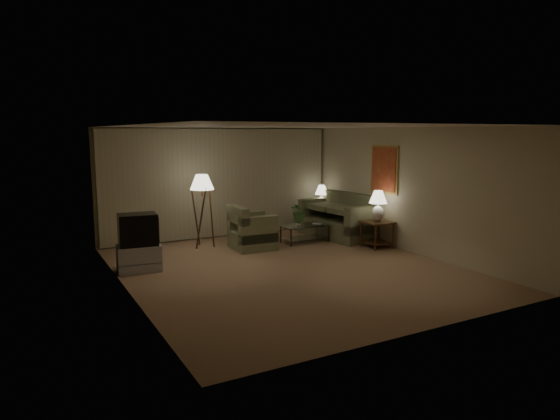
# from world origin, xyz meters

# --- Properties ---
(ground) EXTENTS (7.00, 7.00, 0.00)m
(ground) POSITION_xyz_m (0.00, 0.00, 0.00)
(ground) COLOR tan
(ground) RESTS_ON ground
(room_shell) EXTENTS (6.04, 7.02, 2.72)m
(room_shell) POSITION_xyz_m (0.02, 1.51, 1.75)
(room_shell) COLOR beige
(room_shell) RESTS_ON ground
(sofa) EXTENTS (2.19, 1.44, 0.87)m
(sofa) POSITION_xyz_m (2.50, 1.95, 0.43)
(sofa) COLOR #737B56
(sofa) RESTS_ON ground
(armchair) EXTENTS (1.00, 0.96, 0.78)m
(armchair) POSITION_xyz_m (0.12, 1.85, 0.39)
(armchair) COLOR #737B56
(armchair) RESTS_ON ground
(side_table_near) EXTENTS (0.61, 0.61, 0.60)m
(side_table_near) POSITION_xyz_m (2.65, 0.60, 0.42)
(side_table_near) COLOR #371B0F
(side_table_near) RESTS_ON ground
(side_table_far) EXTENTS (0.55, 0.47, 0.60)m
(side_table_far) POSITION_xyz_m (2.65, 2.90, 0.41)
(side_table_far) COLOR #371B0F
(side_table_far) RESTS_ON ground
(table_lamp_near) EXTENTS (0.41, 0.41, 0.70)m
(table_lamp_near) POSITION_xyz_m (2.65, 0.60, 1.01)
(table_lamp_near) COLOR white
(table_lamp_near) RESTS_ON side_table_near
(table_lamp_far) EXTENTS (0.35, 0.35, 0.61)m
(table_lamp_far) POSITION_xyz_m (2.65, 2.90, 0.96)
(table_lamp_far) COLOR white
(table_lamp_far) RESTS_ON side_table_far
(coffee_table) EXTENTS (1.17, 0.64, 0.41)m
(coffee_table) POSITION_xyz_m (1.49, 1.85, 0.28)
(coffee_table) COLOR silver
(coffee_table) RESTS_ON ground
(tv_cabinet) EXTENTS (0.89, 0.65, 0.50)m
(tv_cabinet) POSITION_xyz_m (-2.55, 1.21, 0.25)
(tv_cabinet) COLOR #B3B2B5
(tv_cabinet) RESTS_ON ground
(crt_tv) EXTENTS (0.79, 0.63, 0.59)m
(crt_tv) POSITION_xyz_m (-2.55, 1.21, 0.80)
(crt_tv) COLOR black
(crt_tv) RESTS_ON tv_cabinet
(floor_lamp) EXTENTS (0.54, 0.54, 1.66)m
(floor_lamp) POSITION_xyz_m (-0.80, 2.53, 0.87)
(floor_lamp) COLOR #371B0F
(floor_lamp) RESTS_ON ground
(ottoman) EXTENTS (0.85, 0.85, 0.45)m
(ottoman) POSITION_xyz_m (0.32, 2.32, 0.22)
(ottoman) COLOR #AC693A
(ottoman) RESTS_ON ground
(vase) EXTENTS (0.15, 0.15, 0.15)m
(vase) POSITION_xyz_m (1.34, 1.85, 0.49)
(vase) COLOR white
(vase) RESTS_ON coffee_table
(flowers) EXTENTS (0.49, 0.44, 0.50)m
(flowers) POSITION_xyz_m (1.34, 1.85, 0.82)
(flowers) COLOR #427735
(flowers) RESTS_ON vase
(book) EXTENTS (0.25, 0.27, 0.02)m
(book) POSITION_xyz_m (1.74, 1.75, 0.42)
(book) COLOR olive
(book) RESTS_ON coffee_table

